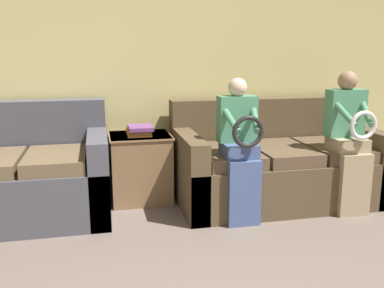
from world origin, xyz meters
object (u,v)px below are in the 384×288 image
Objects in this scene: couch_side at (27,177)px; side_shelf at (141,167)px; child_left_seated at (240,145)px; child_right_seated at (349,137)px; couch_main at (274,165)px; book_stack at (139,130)px.

couch_side is 0.98m from side_shelf.
side_shelf is (-0.74, 0.66, -0.31)m from child_left_seated.
child_right_seated is (0.98, 0.01, 0.02)m from child_left_seated.
couch_main is 1.30m from book_stack.
child_left_seated is at bearing -138.91° from couch_main.
couch_main is 6.45× the size of book_stack.
book_stack is at bearing 11.33° from couch_side.
child_left_seated reaches higher than couch_side.
book_stack is (-0.74, 0.66, 0.03)m from child_left_seated.
child_left_seated is at bearing -41.65° from book_stack.
child_right_seated reaches higher than side_shelf.
couch_main is 0.73m from child_right_seated.
book_stack is at bearing -148.36° from side_shelf.
child_left_seated reaches higher than couch_main.
child_right_seated is at bearing 0.30° from child_left_seated.
child_right_seated is 4.24× the size of book_stack.
child_left_seated reaches higher than book_stack.
couch_main is at bearing -1.02° from couch_side.
couch_main reaches higher than side_shelf.
couch_main is 1.58× the size of child_left_seated.
couch_side is at bearing 178.98° from couch_main.
side_shelf is at bearing 138.12° from child_left_seated.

